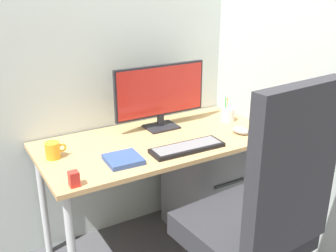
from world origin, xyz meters
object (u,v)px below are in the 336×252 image
at_px(filing_cabinet, 206,186).
at_px(mouse, 241,131).
at_px(monitor, 160,93).
at_px(coffee_mug, 53,150).
at_px(keyboard, 187,148).
at_px(office_chair, 260,213).
at_px(pen_holder, 228,114).
at_px(notebook, 123,159).
at_px(desk_clamp_accessory, 74,179).

height_order(filing_cabinet, mouse, mouse).
relative_size(monitor, coffee_mug, 5.38).
height_order(keyboard, mouse, mouse).
height_order(office_chair, monitor, office_chair).
bearing_deg(office_chair, pen_holder, 61.35).
xyz_separation_m(notebook, desk_clamp_accessory, (-0.29, -0.12, 0.02)).
height_order(office_chair, desk_clamp_accessory, office_chair).
bearing_deg(monitor, keyboard, -96.46).
height_order(filing_cabinet, desk_clamp_accessory, desk_clamp_accessory).
bearing_deg(filing_cabinet, coffee_mug, 177.75).
height_order(office_chair, notebook, office_chair).
height_order(monitor, keyboard, monitor).
height_order(filing_cabinet, keyboard, keyboard).
bearing_deg(mouse, monitor, 116.65).
height_order(keyboard, pen_holder, pen_holder).
distance_m(filing_cabinet, coffee_mug, 1.06).
bearing_deg(filing_cabinet, keyboard, -143.80).
distance_m(mouse, notebook, 0.76).
xyz_separation_m(keyboard, mouse, (0.40, 0.03, 0.01)).
relative_size(office_chair, mouse, 11.70).
bearing_deg(mouse, office_chair, -142.17).
relative_size(mouse, pen_holder, 0.68).
distance_m(office_chair, notebook, 0.71).
relative_size(office_chair, pen_holder, 7.94).
bearing_deg(notebook, monitor, 41.84).
xyz_separation_m(monitor, desk_clamp_accessory, (-0.69, -0.45, -0.18)).
relative_size(office_chair, keyboard, 3.01).
bearing_deg(filing_cabinet, pen_holder, 10.18).
distance_m(filing_cabinet, pen_holder, 0.49).
xyz_separation_m(filing_cabinet, monitor, (-0.26, 0.15, 0.63)).
distance_m(pen_holder, desk_clamp_accessory, 1.17).
bearing_deg(notebook, pen_holder, 16.72).
distance_m(office_chair, keyboard, 0.56).
height_order(mouse, pen_holder, pen_holder).
xyz_separation_m(office_chair, mouse, (0.36, 0.57, 0.13)).
bearing_deg(pen_holder, desk_clamp_accessory, -163.60).
distance_m(monitor, mouse, 0.53).
bearing_deg(filing_cabinet, desk_clamp_accessory, -162.53).
height_order(monitor, mouse, monitor).
xyz_separation_m(mouse, desk_clamp_accessory, (-1.05, -0.11, 0.01)).
bearing_deg(pen_holder, monitor, 164.67).
distance_m(mouse, desk_clamp_accessory, 1.06).
height_order(monitor, desk_clamp_accessory, monitor).
relative_size(monitor, desk_clamp_accessory, 8.29).
xyz_separation_m(monitor, mouse, (0.36, -0.34, -0.20)).
height_order(filing_cabinet, pen_holder, pen_holder).
bearing_deg(monitor, notebook, -140.48).
bearing_deg(monitor, mouse, -43.33).
xyz_separation_m(keyboard, notebook, (-0.36, 0.04, 0.00)).
bearing_deg(notebook, coffee_mug, 145.35).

